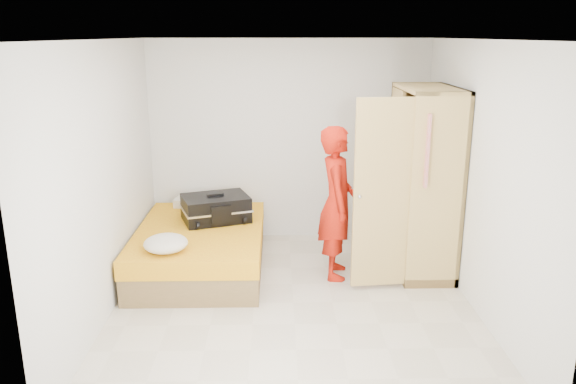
{
  "coord_description": "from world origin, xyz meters",
  "views": [
    {
      "loc": [
        -0.16,
        -5.21,
        2.65
      ],
      "look_at": [
        -0.04,
        0.63,
        1.0
      ],
      "focal_mm": 35.0,
      "sensor_mm": 36.0,
      "label": 1
    }
  ],
  "objects_px": {
    "round_cushion": "(166,243)",
    "suitcase": "(216,208)",
    "bed": "(201,248)",
    "wardrobe": "(420,186)",
    "person": "(337,203)"
  },
  "relations": [
    {
      "from": "wardrobe",
      "to": "suitcase",
      "type": "relative_size",
      "value": 2.31
    },
    {
      "from": "wardrobe",
      "to": "round_cushion",
      "type": "relative_size",
      "value": 4.67
    },
    {
      "from": "person",
      "to": "round_cushion",
      "type": "distance_m",
      "value": 1.89
    },
    {
      "from": "person",
      "to": "round_cushion",
      "type": "xyz_separation_m",
      "value": [
        -1.8,
        -0.51,
        -0.27
      ]
    },
    {
      "from": "bed",
      "to": "suitcase",
      "type": "height_order",
      "value": "suitcase"
    },
    {
      "from": "person",
      "to": "round_cushion",
      "type": "height_order",
      "value": "person"
    },
    {
      "from": "wardrobe",
      "to": "person",
      "type": "bearing_deg",
      "value": -170.37
    },
    {
      "from": "bed",
      "to": "round_cushion",
      "type": "height_order",
      "value": "round_cushion"
    },
    {
      "from": "round_cushion",
      "to": "suitcase",
      "type": "bearing_deg",
      "value": 67.46
    },
    {
      "from": "bed",
      "to": "person",
      "type": "distance_m",
      "value": 1.68
    },
    {
      "from": "wardrobe",
      "to": "round_cushion",
      "type": "distance_m",
      "value": 2.86
    },
    {
      "from": "bed",
      "to": "suitcase",
      "type": "relative_size",
      "value": 2.22
    },
    {
      "from": "wardrobe",
      "to": "person",
      "type": "height_order",
      "value": "wardrobe"
    },
    {
      "from": "bed",
      "to": "wardrobe",
      "type": "height_order",
      "value": "wardrobe"
    },
    {
      "from": "bed",
      "to": "wardrobe",
      "type": "distance_m",
      "value": 2.61
    }
  ]
}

